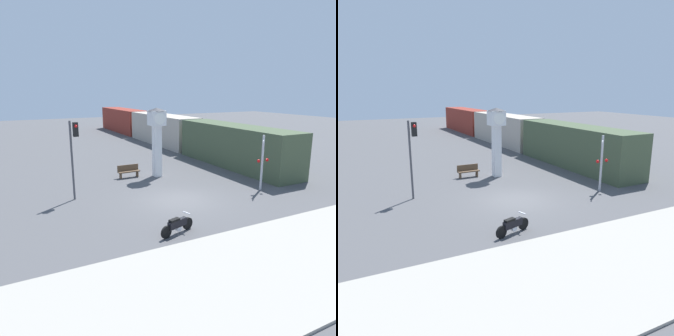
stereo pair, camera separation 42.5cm
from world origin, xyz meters
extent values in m
plane|color=#4C4C4F|center=(0.00, 0.00, 0.00)|extent=(120.00, 120.00, 0.00)
cube|color=#9E998E|center=(0.00, -7.96, 0.05)|extent=(36.00, 6.00, 0.10)
cylinder|color=black|center=(-1.65, -3.77, 0.28)|extent=(0.57, 0.25, 0.57)
cylinder|color=black|center=(-2.95, -4.16, 0.28)|extent=(0.57, 0.25, 0.57)
cube|color=black|center=(-2.30, -3.96, 0.49)|extent=(1.05, 0.49, 0.34)
cube|color=black|center=(-2.48, -4.02, 0.71)|extent=(0.57, 0.36, 0.09)
cylinder|color=silver|center=(-2.25, -3.95, 0.25)|extent=(0.31, 0.26, 0.26)
cube|color=silver|center=(-1.74, -3.80, 0.83)|extent=(0.17, 0.41, 0.04)
cube|color=white|center=(1.25, 5.40, 1.88)|extent=(0.55, 0.55, 3.75)
cube|color=white|center=(1.25, 5.40, 4.27)|extent=(1.04, 1.04, 1.04)
cylinder|color=white|center=(1.25, 4.87, 4.27)|extent=(0.83, 0.02, 0.83)
cone|color=#333338|center=(1.25, 5.40, 4.89)|extent=(1.25, 1.25, 0.20)
cube|color=#425138|center=(8.45, 5.46, 1.70)|extent=(2.80, 12.64, 3.40)
cube|color=#ADA393|center=(8.45, 18.70, 1.70)|extent=(2.80, 12.64, 3.40)
cube|color=maroon|center=(8.45, 31.95, 1.70)|extent=(2.80, 12.64, 3.40)
cylinder|color=#47474C|center=(-5.30, 2.90, 2.28)|extent=(0.12, 0.12, 4.56)
cube|color=black|center=(-5.00, 2.90, 4.06)|extent=(0.28, 0.24, 0.80)
sphere|color=red|center=(-5.00, 2.75, 4.26)|extent=(0.16, 0.16, 0.16)
cylinder|color=#B7B7BC|center=(5.61, -0.71, 1.75)|extent=(0.14, 0.14, 3.51)
cube|color=white|center=(5.61, -0.71, 3.16)|extent=(0.82, 0.82, 0.14)
sphere|color=red|center=(5.26, -0.76, 1.93)|extent=(0.20, 0.20, 0.20)
sphere|color=red|center=(5.96, -0.76, 1.93)|extent=(0.20, 0.20, 0.20)
cube|color=brown|center=(-0.73, 6.01, 0.45)|extent=(1.60, 0.44, 0.08)
cube|color=brown|center=(-0.73, 6.20, 0.70)|extent=(1.60, 0.06, 0.44)
cube|color=brown|center=(-1.37, 6.01, 0.21)|extent=(0.08, 0.35, 0.41)
cube|color=brown|center=(-0.09, 6.01, 0.21)|extent=(0.08, 0.35, 0.41)
camera|label=1|loc=(-8.91, -15.66, 6.21)|focal=35.00mm
camera|label=2|loc=(-8.53, -15.86, 6.21)|focal=35.00mm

